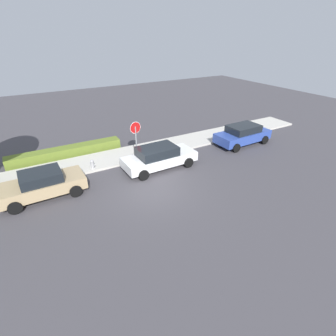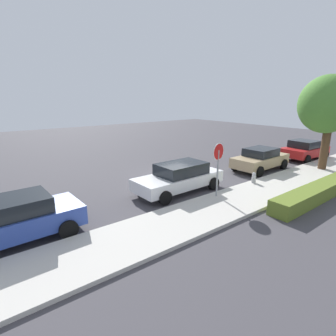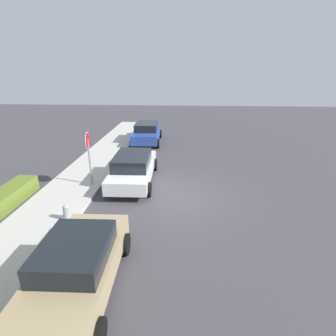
% 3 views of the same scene
% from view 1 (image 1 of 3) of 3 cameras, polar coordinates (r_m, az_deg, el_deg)
% --- Properties ---
extents(ground_plane, '(60.00, 60.00, 0.00)m').
position_cam_1_polar(ground_plane, '(14.34, -3.25, -4.71)').
color(ground_plane, '#423F44').
extents(sidewalk_curb, '(32.00, 2.52, 0.14)m').
position_cam_1_polar(sidewalk_curb, '(18.20, -10.05, 2.58)').
color(sidewalk_curb, beige).
rests_on(sidewalk_curb, ground_plane).
extents(stop_sign, '(0.76, 0.12, 2.60)m').
position_cam_1_polar(stop_sign, '(17.07, -7.04, 7.33)').
color(stop_sign, gray).
rests_on(stop_sign, ground_plane).
extents(parked_car_white, '(4.63, 2.09, 1.43)m').
position_cam_1_polar(parked_car_white, '(16.24, -1.99, 2.42)').
color(parked_car_white, white).
rests_on(parked_car_white, ground_plane).
extents(parked_car_tan, '(4.16, 2.03, 1.42)m').
position_cam_1_polar(parked_car_tan, '(14.86, -25.68, -3.18)').
color(parked_car_tan, tan).
rests_on(parked_car_tan, ground_plane).
extents(parked_car_blue, '(4.37, 2.10, 1.48)m').
position_cam_1_polar(parked_car_blue, '(20.60, 15.95, 7.07)').
color(parked_car_blue, '#2D479E').
rests_on(parked_car_blue, ground_plane).
extents(fire_hydrant, '(0.30, 0.22, 0.72)m').
position_cam_1_polar(fire_hydrant, '(16.72, -16.14, 0.61)').
color(fire_hydrant, '#A5A5A8').
rests_on(fire_hydrant, ground_plane).
extents(front_yard_hedge, '(7.47, 0.89, 0.64)m').
position_cam_1_polar(front_yard_hedge, '(19.26, -21.26, 3.30)').
color(front_yard_hedge, olive).
rests_on(front_yard_hedge, ground_plane).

